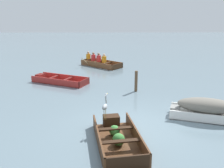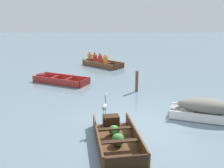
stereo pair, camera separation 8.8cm
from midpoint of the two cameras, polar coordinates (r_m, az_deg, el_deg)
The scene contains 7 objects.
ground_plane at distance 8.66m, azimuth 4.97°, elevation -9.80°, with size 80.00×80.00×0.00m, color slate.
dinghy_dark_varnish_foreground at distance 7.68m, azimuth 1.15°, elevation -11.98°, with size 1.61×2.84×0.41m.
skiff_white_near_moored at distance 9.70m, azimuth 20.99°, elevation -5.14°, with size 2.76×1.69×0.78m.
skiff_red_mid_moored at distance 14.16m, azimuth -11.98°, elevation 0.84°, with size 3.27×2.27×0.35m.
rowboat_wooden_brown_with_crew at distance 18.17m, azimuth -2.72°, elevation 4.95°, with size 3.06×2.88×0.93m.
heron_on_dinghy at distance 8.01m, azimuth -1.55°, elevation -5.07°, with size 0.23×0.45×0.84m.
mooring_post at distance 12.24m, azimuth 5.73°, elevation 0.62°, with size 0.15×0.15×1.03m, color brown.
Camera 2 is at (-0.72, -7.75, 3.79)m, focal length 40.00 mm.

